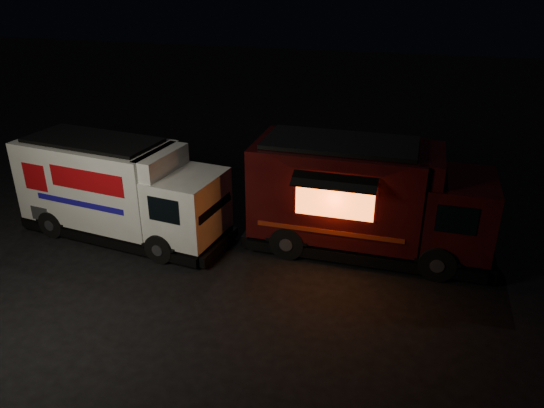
{
  "coord_description": "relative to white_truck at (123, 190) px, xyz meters",
  "views": [
    {
      "loc": [
        4.82,
        -11.07,
        7.81
      ],
      "look_at": [
        1.29,
        2.0,
        1.53
      ],
      "focal_mm": 35.0,
      "sensor_mm": 36.0,
      "label": 1
    }
  ],
  "objects": [
    {
      "name": "red_truck",
      "position": [
        7.26,
        1.02,
        0.13
      ],
      "size": [
        7.05,
        2.69,
        3.26
      ],
      "primitive_type": null,
      "rotation": [
        0.0,
        0.0,
        -0.02
      ],
      "color": "#3A0B0A",
      "rests_on": "ground"
    },
    {
      "name": "white_truck",
      "position": [
        0.0,
        0.0,
        0.0
      ],
      "size": [
        6.87,
        3.14,
        3.0
      ],
      "primitive_type": null,
      "rotation": [
        0.0,
        0.0,
        -0.14
      ],
      "color": "silver",
      "rests_on": "ground"
    },
    {
      "name": "ground",
      "position": [
        3.32,
        -1.88,
        -1.5
      ],
      "size": [
        80.0,
        80.0,
        0.0
      ],
      "primitive_type": "plane",
      "color": "black",
      "rests_on": "ground"
    }
  ]
}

